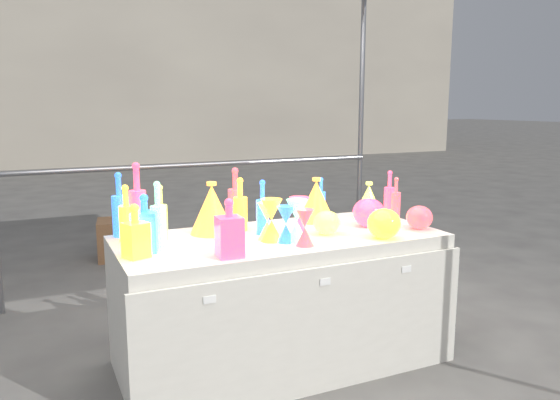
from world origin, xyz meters
name	(u,v)px	position (x,y,z in m)	size (l,w,h in m)	color
ground	(280,360)	(0.00, 0.00, 0.00)	(80.00, 80.00, 0.00)	slate
display_table	(281,300)	(0.00, -0.01, 0.37)	(1.84, 0.83, 0.75)	silver
background_building	(207,54)	(4.00, 14.00, 3.00)	(14.00, 6.00, 6.00)	#B9AF9A
cardboard_box_closed	(126,239)	(-0.44, 2.59, 0.19)	(0.52, 0.38, 0.38)	#946643
cardboard_box_flat	(258,243)	(0.88, 2.46, 0.03)	(0.75, 0.54, 0.06)	#946643
bottle_0	(126,213)	(-0.80, 0.22, 0.90)	(0.08, 0.08, 0.31)	red
bottle_1	(120,204)	(-0.81, 0.35, 0.93)	(0.08, 0.08, 0.36)	green
bottle_2	(138,201)	(-0.73, 0.24, 0.96)	(0.09, 0.09, 0.42)	#FF551A
bottle_3	(235,196)	(-0.13, 0.35, 0.93)	(0.09, 0.09, 0.35)	#1F1DAB
bottle_4	(161,212)	(-0.63, 0.17, 0.90)	(0.07, 0.07, 0.30)	#13607C
bottle_5	(158,215)	(-0.68, -0.01, 0.92)	(0.08, 0.08, 0.35)	#C22678
bottle_6	(240,204)	(-0.16, 0.21, 0.90)	(0.08, 0.08, 0.31)	red
bottle_7	(263,207)	(-0.08, 0.06, 0.90)	(0.07, 0.07, 0.31)	green
decanter_0	(135,231)	(-0.81, -0.12, 0.88)	(0.10, 0.10, 0.26)	red
decanter_1	(229,228)	(-0.40, -0.29, 0.89)	(0.12, 0.12, 0.29)	#FF551A
decanter_2	(145,223)	(-0.75, -0.03, 0.90)	(0.12, 0.12, 0.29)	green
hourglass_0	(299,217)	(0.08, -0.08, 0.86)	(0.11, 0.11, 0.22)	#FF551A
hourglass_1	(305,228)	(0.02, -0.26, 0.85)	(0.10, 0.10, 0.19)	#1F1DAB
hourglass_2	(267,221)	(-0.11, -0.06, 0.85)	(0.10, 0.10, 0.20)	#13607C
hourglass_3	(297,221)	(0.02, -0.18, 0.86)	(0.11, 0.11, 0.23)	#C22678
hourglass_4	(272,220)	(-0.10, -0.10, 0.86)	(0.11, 0.11, 0.23)	red
hourglass_5	(286,224)	(-0.04, -0.16, 0.85)	(0.10, 0.10, 0.20)	green
globe_0	(384,225)	(0.48, -0.30, 0.82)	(0.18, 0.18, 0.15)	red
globe_1	(327,224)	(0.24, -0.10, 0.81)	(0.15, 0.15, 0.12)	#13607C
globe_2	(369,214)	(0.57, -0.02, 0.83)	(0.19, 0.19, 0.15)	#FF551A
globe_3	(419,219)	(0.81, -0.20, 0.81)	(0.15, 0.15, 0.12)	#1F1DAB
lampshade_0	(212,208)	(-0.33, 0.20, 0.90)	(0.25, 0.25, 0.29)	#E5FF35
lampshade_1	(316,200)	(0.36, 0.24, 0.89)	(0.23, 0.23, 0.28)	#E5FF35
lampshade_3	(369,200)	(0.71, 0.18, 0.87)	(0.20, 0.20, 0.24)	#13607C
bottle_8	(321,197)	(0.46, 0.36, 0.88)	(0.06, 0.06, 0.26)	green
bottle_9	(389,194)	(0.86, 0.17, 0.90)	(0.07, 0.07, 0.30)	#FF551A
bottle_10	(396,198)	(0.86, 0.10, 0.88)	(0.06, 0.06, 0.27)	#1F1DAB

